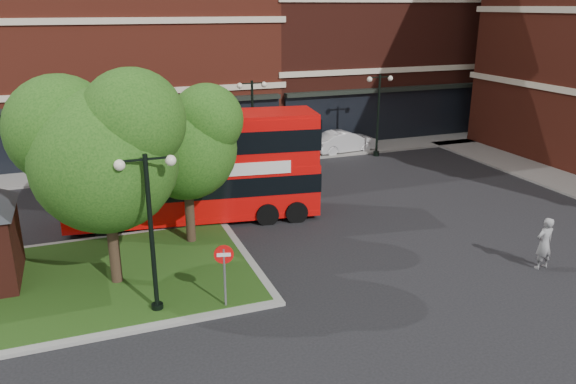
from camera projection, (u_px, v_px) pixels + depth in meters
name	position (u px, v px, depth m)	size (l,w,h in m)	color
ground	(325.00, 285.00, 18.81)	(120.00, 120.00, 0.00)	black
pavement_far	(212.00, 162.00, 33.44)	(44.00, 3.00, 0.12)	slate
terrace_far_left	(55.00, 38.00, 35.24)	(26.00, 12.00, 14.00)	maroon
terrace_far_right	(366.00, 18.00, 42.26)	(18.00, 12.00, 16.00)	#471911
traffic_island	(70.00, 284.00, 18.78)	(12.60, 7.60, 0.15)	gray
tree_island_west	(100.00, 146.00, 17.38)	(5.40, 4.71, 7.21)	#2D2116
tree_island_east	(183.00, 138.00, 20.77)	(4.46, 3.90, 6.29)	#2D2116
lamp_island	(151.00, 227.00, 16.26)	(1.72, 0.36, 5.00)	black
lamp_far_left	(253.00, 120.00, 31.46)	(1.72, 0.36, 5.00)	black
lamp_far_right	(378.00, 111.00, 34.12)	(1.72, 0.36, 5.00)	black
bus	(192.00, 161.00, 23.73)	(10.89, 3.90, 4.07)	red
woman	(544.00, 243.00, 19.76)	(0.70, 0.46, 1.92)	gray
car_silver	(230.00, 159.00, 31.68)	(1.64, 4.08, 1.39)	#B1B4B8
car_white	(345.00, 142.00, 35.64)	(1.48, 4.23, 1.39)	silver
no_entry_sign	(224.00, 264.00, 16.85)	(0.59, 0.19, 2.15)	slate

